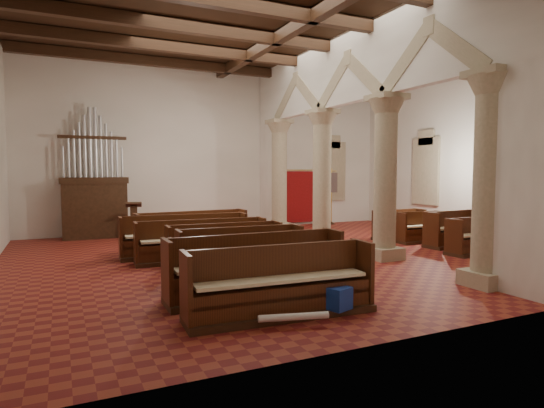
% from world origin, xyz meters
% --- Properties ---
extents(floor, '(14.00, 14.00, 0.00)m').
position_xyz_m(floor, '(0.00, 0.00, 0.00)').
color(floor, maroon).
rests_on(floor, ground).
extents(ceiling, '(14.00, 14.00, 0.00)m').
position_xyz_m(ceiling, '(0.00, 0.00, 6.00)').
color(ceiling, '#321D10').
rests_on(ceiling, wall_back).
extents(wall_back, '(14.00, 0.02, 6.00)m').
position_xyz_m(wall_back, '(0.00, 6.00, 3.00)').
color(wall_back, white).
rests_on(wall_back, floor).
extents(wall_front, '(14.00, 0.02, 6.00)m').
position_xyz_m(wall_front, '(0.00, -6.00, 3.00)').
color(wall_front, white).
rests_on(wall_front, floor).
extents(wall_right, '(0.02, 12.00, 6.00)m').
position_xyz_m(wall_right, '(7.00, 0.00, 3.00)').
color(wall_right, white).
rests_on(wall_right, floor).
extents(ceiling_beams, '(13.80, 11.80, 0.30)m').
position_xyz_m(ceiling_beams, '(0.00, 0.00, 5.82)').
color(ceiling_beams, '#3B2112').
rests_on(ceiling_beams, wall_back).
extents(arcade, '(0.90, 11.90, 6.00)m').
position_xyz_m(arcade, '(1.80, 0.00, 3.56)').
color(arcade, tan).
rests_on(arcade, floor).
extents(window_right_a, '(0.03, 1.00, 2.20)m').
position_xyz_m(window_right_a, '(6.98, -1.50, 2.20)').
color(window_right_a, '#2F694C').
rests_on(window_right_a, wall_right).
extents(window_right_b, '(0.03, 1.00, 2.20)m').
position_xyz_m(window_right_b, '(6.98, 2.50, 2.20)').
color(window_right_b, '#2F694C').
rests_on(window_right_b, wall_right).
extents(window_back, '(1.00, 0.03, 2.20)m').
position_xyz_m(window_back, '(5.00, 5.98, 2.20)').
color(window_back, '#2F694C').
rests_on(window_back, wall_back).
extents(pipe_organ, '(2.10, 0.85, 4.40)m').
position_xyz_m(pipe_organ, '(-4.50, 5.50, 1.37)').
color(pipe_organ, '#3B2112').
rests_on(pipe_organ, floor).
extents(lectern, '(0.54, 0.56, 1.23)m').
position_xyz_m(lectern, '(-3.39, 4.54, 0.51)').
color(lectern, '#331D10').
rests_on(lectern, floor).
extents(dossal_curtain, '(1.80, 0.07, 2.17)m').
position_xyz_m(dossal_curtain, '(3.50, 5.92, 1.17)').
color(dossal_curtain, maroon).
rests_on(dossal_curtain, floor).
extents(processional_banner, '(0.53, 0.67, 2.31)m').
position_xyz_m(processional_banner, '(4.71, 5.49, 0.79)').
color(processional_banner, '#3B2112').
rests_on(processional_banner, floor).
extents(hymnal_box_a, '(0.41, 0.37, 0.34)m').
position_xyz_m(hymnal_box_a, '(-1.73, -4.82, 0.27)').
color(hymnal_box_a, '#162697').
rests_on(hymnal_box_a, floor).
extents(hymnal_box_b, '(0.28, 0.23, 0.28)m').
position_xyz_m(hymnal_box_b, '(-0.30, -3.14, 0.24)').
color(hymnal_box_b, navy).
rests_on(hymnal_box_b, floor).
extents(hymnal_box_c, '(0.36, 0.31, 0.33)m').
position_xyz_m(hymnal_box_c, '(-0.38, -1.02, 0.26)').
color(hymnal_box_c, navy).
rests_on(hymnal_box_c, floor).
extents(tube_heater_a, '(1.00, 0.35, 0.10)m').
position_xyz_m(tube_heater_a, '(-2.61, -5.01, 0.16)').
color(tube_heater_a, white).
rests_on(tube_heater_a, floor).
extents(tube_heater_b, '(1.07, 0.24, 0.11)m').
position_xyz_m(tube_heater_b, '(-2.37, -3.71, 0.16)').
color(tube_heater_b, white).
rests_on(tube_heater_b, floor).
extents(nave_pew_0, '(2.98, 0.86, 1.07)m').
position_xyz_m(nave_pew_0, '(-2.54, -4.47, 0.35)').
color(nave_pew_0, '#3B2112').
rests_on(nave_pew_0, floor).
extents(nave_pew_1, '(3.19, 0.74, 1.10)m').
position_xyz_m(nave_pew_1, '(-2.45, -3.35, 0.36)').
color(nave_pew_1, '#3B2112').
rests_on(nave_pew_1, floor).
extents(nave_pew_2, '(2.47, 0.79, 0.95)m').
position_xyz_m(nave_pew_2, '(-2.51, -2.33, 0.31)').
color(nave_pew_2, '#3B2112').
rests_on(nave_pew_2, floor).
extents(nave_pew_3, '(2.66, 0.82, 1.03)m').
position_xyz_m(nave_pew_3, '(-2.15, -1.79, 0.34)').
color(nave_pew_3, '#3B2112').
rests_on(nave_pew_3, floor).
extents(nave_pew_4, '(2.71, 0.76, 0.98)m').
position_xyz_m(nave_pew_4, '(-2.08, -0.58, 0.32)').
color(nave_pew_4, '#3B2112').
rests_on(nave_pew_4, floor).
extents(nave_pew_5, '(3.21, 0.88, 1.01)m').
position_xyz_m(nave_pew_5, '(-2.41, 0.19, 0.33)').
color(nave_pew_5, '#3B2112').
rests_on(nave_pew_5, floor).
extents(nave_pew_6, '(3.27, 0.90, 1.07)m').
position_xyz_m(nave_pew_6, '(-2.62, 1.02, 0.35)').
color(nave_pew_6, '#3B2112').
rests_on(nave_pew_6, floor).
extents(nave_pew_7, '(3.22, 0.92, 1.06)m').
position_xyz_m(nave_pew_7, '(-2.14, 2.04, 0.35)').
color(nave_pew_7, '#3B2112').
rests_on(nave_pew_7, floor).
extents(aisle_pew_0, '(1.84, 0.75, 0.97)m').
position_xyz_m(aisle_pew_0, '(4.49, -1.97, 0.33)').
color(aisle_pew_0, '#3B2112').
rests_on(aisle_pew_0, floor).
extents(aisle_pew_1, '(1.88, 0.75, 1.04)m').
position_xyz_m(aisle_pew_1, '(4.86, -0.86, 0.35)').
color(aisle_pew_1, '#3B2112').
rests_on(aisle_pew_1, floor).
extents(aisle_pew_2, '(1.66, 0.71, 0.95)m').
position_xyz_m(aisle_pew_2, '(4.58, 0.16, 0.32)').
color(aisle_pew_2, '#3B2112').
rests_on(aisle_pew_2, floor).
extents(aisle_pew_3, '(1.83, 0.68, 0.95)m').
position_xyz_m(aisle_pew_3, '(4.41, 0.96, 0.32)').
color(aisle_pew_3, '#3B2112').
rests_on(aisle_pew_3, floor).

